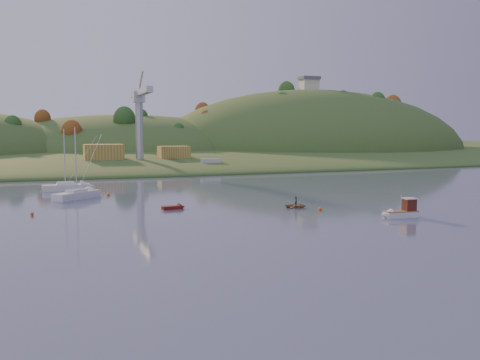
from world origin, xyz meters
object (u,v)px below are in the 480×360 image
object	(u,v)px
fishing_boat	(398,212)
sailboat_near	(77,194)
red_tender	(177,207)
canoe	(296,206)
sailboat_far	(66,187)

from	to	relation	value
fishing_boat	sailboat_near	size ratio (longest dim) A/B	0.45
sailboat_near	red_tender	bearing A→B (deg)	-93.56
sailboat_near	canoe	size ratio (longest dim) A/B	3.85
sailboat_far	red_tender	distance (m)	33.53
sailboat_near	red_tender	distance (m)	21.35
sailboat_far	canoe	xyz separation A→B (m)	(31.66, -35.03, -0.43)
fishing_boat	canoe	distance (m)	15.40
sailboat_near	sailboat_far	size ratio (longest dim) A/B	1.03
fishing_boat	sailboat_near	bearing A→B (deg)	-37.58
sailboat_near	canoe	distance (m)	37.18
canoe	red_tender	distance (m)	17.70
sailboat_far	red_tender	size ratio (longest dim) A/B	3.24
sailboat_near	fishing_boat	bearing A→B (deg)	-82.85
fishing_boat	red_tender	bearing A→B (deg)	-30.30
fishing_boat	canoe	bearing A→B (deg)	-50.77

